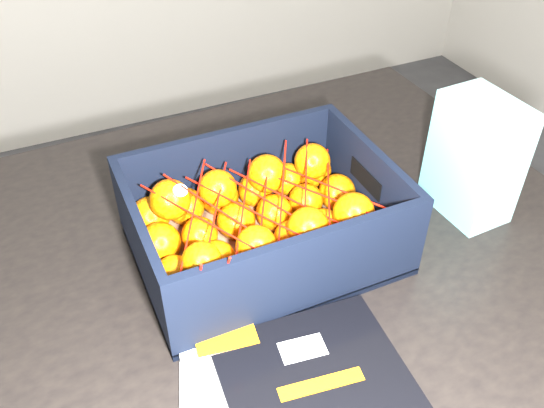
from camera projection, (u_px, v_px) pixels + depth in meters
name	position (u px, v px, depth m)	size (l,w,h in m)	color
table	(207.00, 306.00, 0.90)	(1.22, 0.83, 0.75)	black
produce_crate	(263.00, 228.00, 0.82)	(0.36, 0.27, 0.13)	#925C43
clementine_heap	(261.00, 224.00, 0.82)	(0.34, 0.25, 0.10)	#DE6404
mesh_net	(260.00, 204.00, 0.78)	(0.29, 0.24, 0.09)	red
retail_carton	(475.00, 158.00, 0.87)	(0.08, 0.13, 0.19)	white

